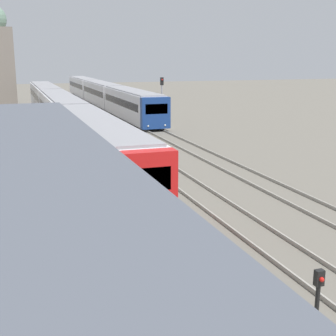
{
  "coord_description": "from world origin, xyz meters",
  "views": [
    {
      "loc": [
        -4.48,
        -2.38,
        6.34
      ],
      "look_at": [
        1.93,
        16.28,
        1.67
      ],
      "focal_mm": 50.0,
      "sensor_mm": 36.0,
      "label": 1
    }
  ],
  "objects": [
    {
      "name": "signal_mast_far",
      "position": [
        9.14,
        39.02,
        2.91
      ],
      "size": [
        0.28,
        0.29,
        4.58
      ],
      "color": "gray",
      "rests_on": "ground_plane"
    },
    {
      "name": "person_on_platform",
      "position": [
        -1.98,
        13.62,
        1.97
      ],
      "size": [
        0.4,
        0.4,
        1.66
      ],
      "color": "#2D2D33",
      "rests_on": "station_platform"
    },
    {
      "name": "platform_canopy",
      "position": [
        -3.63,
        12.54,
        3.74
      ],
      "size": [
        4.0,
        24.64,
        2.88
      ],
      "color": "#4C515B",
      "rests_on": "station_platform"
    },
    {
      "name": "train_far",
      "position": [
        7.71,
        60.15,
        1.73
      ],
      "size": [
        2.6,
        47.92,
        3.13
      ],
      "color": "navy",
      "rests_on": "ground_plane"
    },
    {
      "name": "train_near",
      "position": [
        0.0,
        39.42,
        1.75
      ],
      "size": [
        2.61,
        52.21,
        3.16
      ],
      "color": "red",
      "rests_on": "ground_plane"
    },
    {
      "name": "signal_post_near",
      "position": [
        1.61,
        5.31,
        1.17
      ],
      "size": [
        0.2,
        0.21,
        1.9
      ],
      "color": "black",
      "rests_on": "ground_plane"
    }
  ]
}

